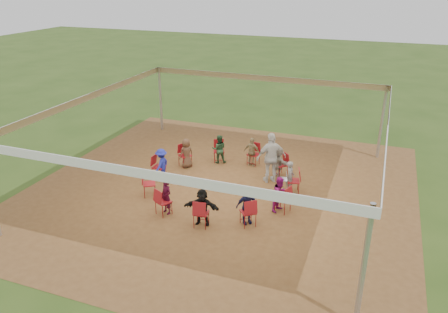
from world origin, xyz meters
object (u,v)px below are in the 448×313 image
(chair_10, at_px, (283,199))
(person_seated_4, at_px, (186,153))
(chair_4, at_px, (185,155))
(chair_8, at_px, (201,213))
(chair_3, at_px, (219,151))
(chair_9, at_px, (248,212))
(person_seated_3, at_px, (219,149))
(person_seated_6, at_px, (166,196))
(cable_coil, at_px, (217,186))
(chair_0, at_px, (293,181))
(person_seated_5, at_px, (162,164))
(laptop, at_px, (285,178))
(person_seated_8, at_px, (247,206))
(chair_5, at_px, (159,167))
(person_seated_1, at_px, (278,162))
(chair_6, at_px, (149,184))
(standing_person, at_px, (271,158))
(chair_2, at_px, (253,154))
(chair_1, at_px, (281,165))
(person_seated_0, at_px, (290,177))
(person_seated_7, at_px, (202,207))
(person_seated_2, at_px, (252,152))
(chair_7, at_px, (163,202))

(chair_10, bearing_deg, person_seated_4, 82.02)
(chair_4, bearing_deg, chair_8, 65.45)
(chair_3, distance_m, chair_9, 4.93)
(person_seated_3, height_order, person_seated_6, same)
(chair_10, distance_m, cable_coil, 2.80)
(person_seated_4, bearing_deg, chair_0, 115.19)
(person_seated_5, distance_m, person_seated_6, 2.56)
(chair_0, xyz_separation_m, cable_coil, (-2.65, -0.50, -0.43))
(chair_10, xyz_separation_m, person_seated_4, (-4.34, 2.09, 0.14))
(person_seated_4, xyz_separation_m, laptop, (4.10, -0.76, -0.03))
(person_seated_5, relative_size, person_seated_6, 1.00)
(person_seated_5, distance_m, laptop, 4.54)
(chair_0, bearing_deg, person_seated_4, 66.10)
(person_seated_8, bearing_deg, chair_5, 115.19)
(person_seated_1, bearing_deg, chair_6, 81.61)
(chair_3, relative_size, standing_person, 0.48)
(chair_2, relative_size, chair_6, 1.00)
(chair_1, bearing_deg, person_seated_1, 90.00)
(chair_10, relative_size, person_seated_0, 0.77)
(chair_3, distance_m, standing_person, 2.70)
(chair_8, bearing_deg, chair_1, 65.45)
(chair_6, bearing_deg, chair_5, 163.64)
(chair_0, bearing_deg, person_seated_7, 129.68)
(chair_9, relative_size, person_seated_5, 0.77)
(chair_9, bearing_deg, cable_coil, 91.86)
(person_seated_2, bearing_deg, cable_coil, 83.48)
(person_seated_2, distance_m, cable_coil, 2.35)
(chair_0, xyz_separation_m, chair_1, (-0.73, 1.20, 0.00))
(standing_person, xyz_separation_m, laptop, (0.69, -0.65, -0.38))
(chair_4, height_order, chair_10, same)
(chair_2, bearing_deg, chair_10, 130.91)
(chair_7, relative_size, laptop, 2.27)
(chair_3, distance_m, chair_10, 4.53)
(person_seated_3, height_order, person_seated_8, same)
(chair_2, xyz_separation_m, person_seated_1, (1.18, -0.70, 0.14))
(chair_8, xyz_separation_m, person_seated_3, (-1.23, 4.66, 0.14))
(chair_4, height_order, person_seated_6, person_seated_6)
(chair_1, xyz_separation_m, laptop, (0.46, -1.27, 0.11))
(chair_2, height_order, person_seated_8, person_seated_8)
(chair_5, xyz_separation_m, person_seated_6, (1.45, -2.19, 0.14))
(person_seated_8, bearing_deg, person_seated_0, 32.73)
(chair_8, relative_size, person_seated_8, 0.77)
(chair_6, xyz_separation_m, person_seated_8, (3.64, -0.53, 0.14))
(person_seated_3, relative_size, person_seated_6, 1.00)
(chair_1, xyz_separation_m, person_seated_7, (-1.40, -4.20, 0.14))
(person_seated_6, bearing_deg, person_seated_8, 32.73)
(person_seated_5, bearing_deg, chair_5, -90.00)
(chair_3, height_order, person_seated_2, person_seated_2)
(person_seated_1, distance_m, person_seated_2, 1.34)
(chair_8, height_order, person_seated_4, person_seated_4)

